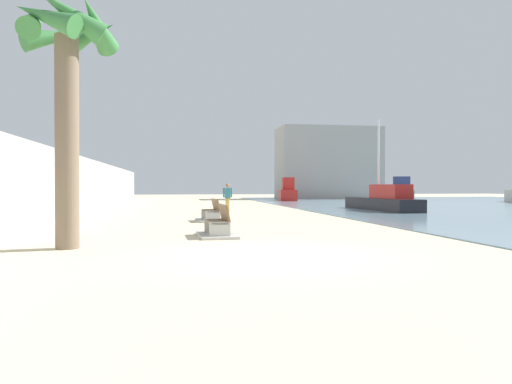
% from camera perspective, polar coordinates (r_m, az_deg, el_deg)
% --- Properties ---
extents(ground_plane, '(120.00, 120.00, 0.00)m').
position_cam_1_polar(ground_plane, '(28.64, -5.42, -2.37)').
color(ground_plane, beige).
extents(seawall, '(0.80, 64.00, 3.18)m').
position_cam_1_polar(seawall, '(29.09, -20.34, 0.77)').
color(seawall, '#ADAAA3').
rests_on(seawall, ground).
extents(palm_tree, '(2.58, 2.70, 6.25)m').
position_cam_1_polar(palm_tree, '(13.07, -21.42, 13.61)').
color(palm_tree, '#7A6651').
rests_on(palm_tree, ground).
extents(bench_near, '(1.20, 2.15, 0.98)m').
position_cam_1_polar(bench_near, '(14.91, -4.53, -4.31)').
color(bench_near, '#ADAAA3').
rests_on(bench_near, ground).
extents(bench_far, '(1.26, 2.18, 0.98)m').
position_cam_1_polar(bench_far, '(21.33, -5.30, -2.80)').
color(bench_far, '#ADAAA3').
rests_on(bench_far, ground).
extents(person_walking, '(0.53, 0.23, 1.69)m').
position_cam_1_polar(person_walking, '(27.41, -3.36, -0.45)').
color(person_walking, gold).
rests_on(person_walking, ground).
extents(boat_far_left, '(2.30, 4.97, 2.36)m').
position_cam_1_polar(boat_far_left, '(49.91, 3.72, -0.02)').
color(boat_far_left, red).
rests_on(boat_far_left, water_bay).
extents(boat_mid_bay, '(3.84, 5.39, 2.23)m').
position_cam_1_polar(boat_mid_bay, '(40.40, 16.70, -0.27)').
color(boat_mid_bay, '#337060').
rests_on(boat_mid_bay, water_bay).
extents(boat_far_right, '(1.94, 7.88, 5.72)m').
position_cam_1_polar(boat_far_right, '(31.07, 14.73, -0.98)').
color(boat_far_right, black).
rests_on(boat_far_right, water_bay).
extents(harbor_building, '(12.00, 6.00, 8.54)m').
position_cam_1_polar(harbor_building, '(59.38, 8.43, 3.34)').
color(harbor_building, '#9E9E99').
rests_on(harbor_building, ground).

